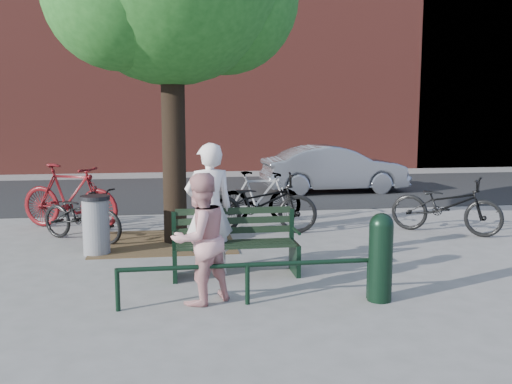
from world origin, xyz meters
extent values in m
plane|color=gray|center=(0.00, 0.00, 0.00)|extent=(90.00, 90.00, 0.00)
cube|color=brown|center=(-1.00, 2.20, 0.01)|extent=(2.40, 2.00, 0.02)
cube|color=black|center=(0.00, 8.50, 0.01)|extent=(40.00, 7.00, 0.01)
cube|color=maroon|center=(0.00, 16.00, 6.00)|extent=(45.00, 4.00, 12.00)
cube|color=brown|center=(14.00, 16.00, 7.00)|extent=(10.00, 4.00, 14.00)
cube|color=black|center=(-0.84, 0.00, 0.23)|extent=(0.06, 0.52, 0.45)
cube|color=black|center=(-0.84, 0.23, 0.67)|extent=(0.06, 0.06, 0.44)
cylinder|color=black|center=(-0.84, -0.10, 0.63)|extent=(0.04, 0.36, 0.04)
cube|color=black|center=(0.84, 0.00, 0.23)|extent=(0.06, 0.52, 0.45)
cube|color=black|center=(0.84, 0.23, 0.67)|extent=(0.06, 0.06, 0.44)
cylinder|color=black|center=(0.84, -0.10, 0.63)|extent=(0.04, 0.36, 0.04)
cube|color=black|center=(0.00, 0.00, 0.45)|extent=(1.64, 0.46, 0.04)
cube|color=black|center=(0.00, 0.23, 0.74)|extent=(1.64, 0.03, 0.47)
cylinder|color=black|center=(-1.50, -1.20, 0.25)|extent=(0.06, 0.06, 0.50)
cylinder|color=black|center=(0.00, -1.20, 0.25)|extent=(0.06, 0.06, 0.50)
cylinder|color=black|center=(1.50, -1.20, 0.25)|extent=(0.06, 0.06, 0.50)
cylinder|color=black|center=(0.00, -1.20, 0.48)|extent=(3.00, 0.06, 0.06)
cylinder|color=black|center=(-0.80, 2.20, 1.90)|extent=(0.40, 0.40, 3.80)
imported|color=silver|center=(-0.35, 0.15, 0.92)|extent=(0.74, 0.55, 1.85)
imported|color=#CD8F8C|center=(-0.55, -1.05, 0.78)|extent=(0.96, 0.91, 1.56)
cylinder|color=black|center=(1.60, -1.30, 0.47)|extent=(0.29, 0.29, 0.93)
sphere|color=black|center=(1.60, -1.30, 0.93)|extent=(0.29, 0.29, 0.29)
cylinder|color=gray|center=(-2.06, 1.55, 0.44)|extent=(0.42, 0.42, 0.89)
cylinder|color=black|center=(-2.06, 1.55, 0.92)|extent=(0.46, 0.46, 0.06)
imported|color=black|center=(-2.42, 2.55, 0.47)|extent=(1.82, 1.57, 0.94)
imported|color=#580C0F|center=(-2.82, 3.70, 0.63)|extent=(2.16, 1.45, 1.27)
imported|color=black|center=(0.78, 2.75, 0.57)|extent=(2.24, 1.08, 1.13)
imported|color=gray|center=(0.92, 3.72, 0.54)|extent=(1.83, 0.68, 1.08)
imported|color=black|center=(4.22, 2.20, 0.53)|extent=(2.05, 1.80, 1.07)
imported|color=gray|center=(3.72, 7.82, 0.67)|extent=(4.09, 1.58, 1.33)
camera|label=1|loc=(-0.88, -7.66, 2.27)|focal=40.00mm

